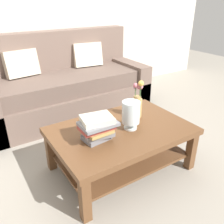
# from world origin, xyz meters

# --- Properties ---
(ground_plane) EXTENTS (10.00, 10.00, 0.00)m
(ground_plane) POSITION_xyz_m (0.00, 0.00, 0.00)
(ground_plane) COLOR gray
(back_wall) EXTENTS (6.40, 0.12, 2.70)m
(back_wall) POSITION_xyz_m (0.00, 1.65, 1.35)
(back_wall) COLOR beige
(back_wall) RESTS_ON ground
(couch) EXTENTS (2.15, 0.90, 1.06)m
(couch) POSITION_xyz_m (0.09, 1.01, 0.36)
(couch) COLOR brown
(couch) RESTS_ON ground
(coffee_table) EXTENTS (1.20, 0.80, 0.42)m
(coffee_table) POSITION_xyz_m (0.02, -0.41, 0.31)
(coffee_table) COLOR brown
(coffee_table) RESTS_ON ground
(book_stack_main) EXTENTS (0.29, 0.24, 0.20)m
(book_stack_main) POSITION_xyz_m (-0.24, -0.45, 0.53)
(book_stack_main) COLOR slate
(book_stack_main) RESTS_ON coffee_table
(glass_hurricane_vase) EXTENTS (0.15, 0.15, 0.25)m
(glass_hurricane_vase) POSITION_xyz_m (0.09, -0.45, 0.57)
(glass_hurricane_vase) COLOR silver
(glass_hurricane_vase) RESTS_ON coffee_table
(flower_pitcher) EXTENTS (0.10, 0.12, 0.37)m
(flower_pitcher) POSITION_xyz_m (0.28, -0.29, 0.57)
(flower_pitcher) COLOR tan
(flower_pitcher) RESTS_ON coffee_table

